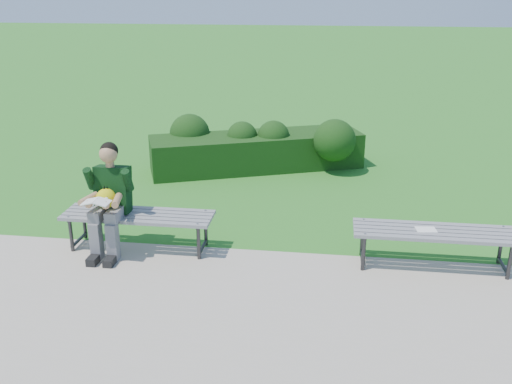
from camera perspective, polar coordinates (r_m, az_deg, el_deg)
The scene contains 7 objects.
ground at distance 6.95m, azimuth -0.32°, elevation -5.96°, with size 80.00×80.00×0.00m.
walkway at distance 5.44m, azimuth -2.98°, elevation -13.91°, with size 30.00×3.50×0.02m.
hedge at distance 9.92m, azimuth 0.23°, elevation 4.56°, with size 3.74×2.17×0.93m.
bench_left at distance 6.97m, azimuth -11.71°, elevation -2.56°, with size 1.80×0.50×0.46m.
bench_right at distance 6.69m, azimuth 17.44°, elevation -4.10°, with size 1.80×0.50×0.46m.
seated_boy at distance 6.89m, azimuth -14.49°, elevation -0.40°, with size 0.56×0.76×1.31m.
paper_sheet at distance 6.65m, azimuth 16.64°, elevation -3.62°, with size 0.24×0.18×0.01m.
Camera 1 is at (0.88, -6.18, 3.05)m, focal length 40.00 mm.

